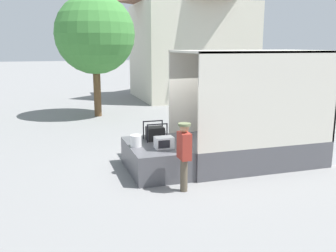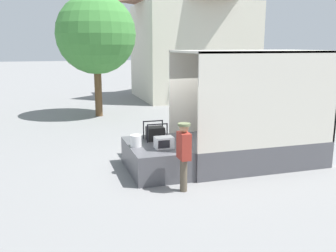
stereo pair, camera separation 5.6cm
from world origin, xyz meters
name	(u,v)px [view 2 (the right image)]	position (x,y,z in m)	size (l,w,h in m)	color
ground_plane	(181,168)	(0.00, 0.00, 0.00)	(160.00, 160.00, 0.00)	gray
box_truck	(289,130)	(3.57, 0.00, 0.92)	(6.17, 2.49, 3.37)	white
tailgate_deck	(156,158)	(-0.77, 0.00, 0.39)	(1.55, 2.37, 0.79)	#4C4C51
microwave	(164,143)	(-0.66, -0.45, 0.94)	(0.49, 0.36, 0.31)	white
portable_generator	(156,133)	(-0.63, 0.49, 0.99)	(0.62, 0.52, 0.54)	black
orange_bucket	(136,141)	(-1.35, -0.07, 0.95)	(0.31, 0.31, 0.33)	silver
worker_person	(184,150)	(-0.52, -1.65, 1.05)	(0.31, 0.44, 1.70)	brown
house_backdrop	(193,34)	(5.69, 14.34, 4.25)	(7.55, 6.53, 8.34)	beige
street_tree	(96,34)	(-1.30, 9.07, 4.03)	(3.87, 3.87, 5.98)	brown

